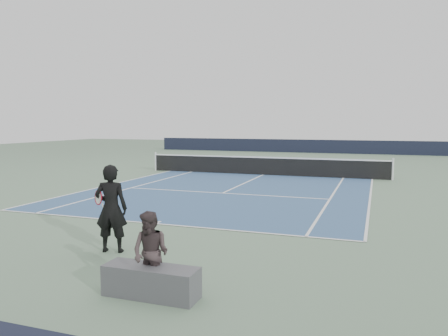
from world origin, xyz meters
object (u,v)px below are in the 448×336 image
(tennis_player, at_px, (111,208))
(tennis_ball, at_px, (119,258))
(tennis_net, at_px, (263,165))
(spectator_bench, at_px, (151,266))

(tennis_player, bearing_deg, tennis_ball, -44.29)
(tennis_ball, bearing_deg, tennis_player, 135.71)
(tennis_net, xyz_separation_m, spectator_bench, (2.35, -16.35, -0.01))
(spectator_bench, bearing_deg, tennis_net, 98.17)
(tennis_ball, bearing_deg, tennis_net, 93.11)
(tennis_net, bearing_deg, spectator_bench, -81.83)
(tennis_player, distance_m, spectator_bench, 2.78)
(tennis_player, xyz_separation_m, spectator_bench, (1.99, -1.88, -0.45))
(tennis_net, relative_size, tennis_ball, 208.42)
(tennis_player, xyz_separation_m, tennis_ball, (0.45, -0.44, -0.92))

